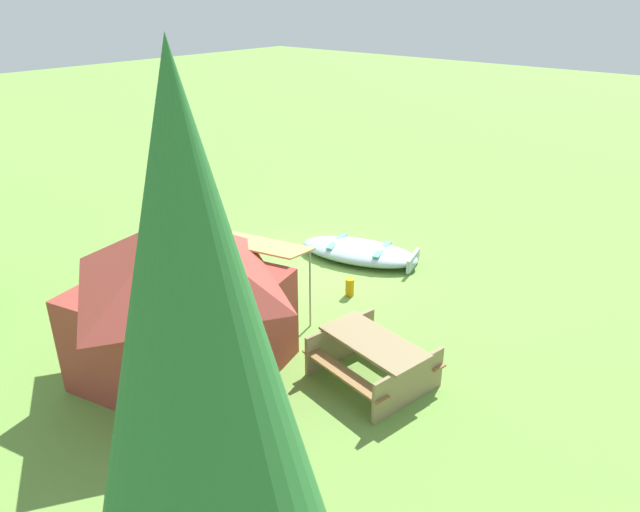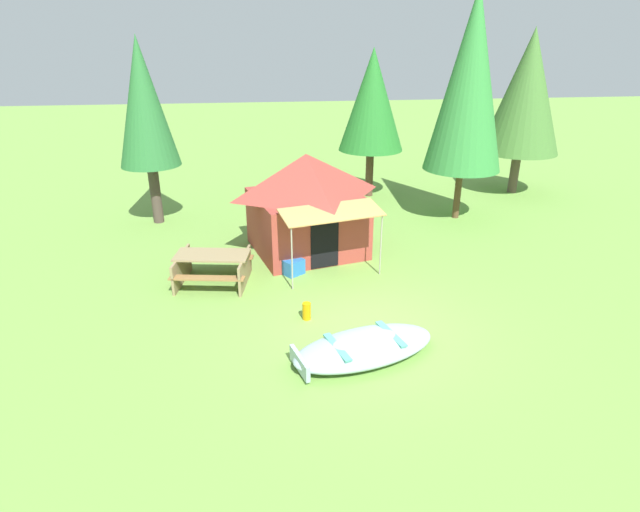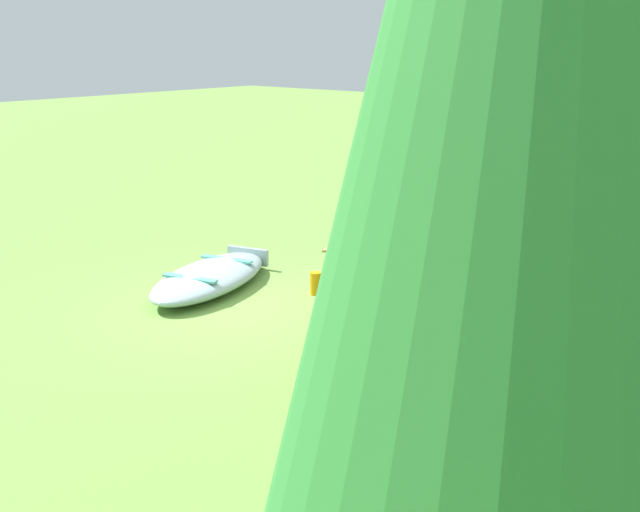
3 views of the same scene
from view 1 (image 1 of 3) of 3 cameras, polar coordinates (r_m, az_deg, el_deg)
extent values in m
plane|color=#6C9941|center=(13.36, -0.14, -1.39)|extent=(80.00, 80.00, 0.00)
ellipsoid|color=#94AEB4|center=(13.84, 3.81, 0.43)|extent=(3.10, 2.02, 0.40)
ellipsoid|color=#343D3F|center=(13.82, 3.81, 0.55)|extent=(2.83, 1.81, 0.14)
cube|color=#4FA896|center=(13.96, 1.64, 1.43)|extent=(0.40, 0.97, 0.04)
cube|color=#4FA896|center=(13.60, 6.07, 0.64)|extent=(0.40, 0.97, 0.04)
cube|color=#94AEB4|center=(13.47, 9.03, -0.44)|extent=(0.30, 0.81, 0.31)
cube|color=#993930|center=(9.84, -13.12, -6.92)|extent=(3.35, 3.26, 1.63)
pyramid|color=#993930|center=(9.21, -13.92, 0.39)|extent=(3.62, 3.52, 1.11)
cube|color=black|center=(10.81, -8.61, -4.27)|extent=(0.75, 0.21, 1.31)
cube|color=tan|center=(10.71, -7.56, 1.46)|extent=(2.66, 1.50, 0.20)
cylinder|color=gray|center=(12.01, -10.94, -0.89)|extent=(0.04, 0.04, 1.55)
cylinder|color=gray|center=(10.86, -0.97, -3.30)|extent=(0.04, 0.04, 1.55)
cube|color=#8C7953|center=(9.45, 5.24, -8.29)|extent=(1.88, 1.11, 0.04)
cube|color=olive|center=(10.01, 7.77, -8.52)|extent=(1.78, 0.56, 0.04)
cube|color=olive|center=(9.27, 2.33, -11.31)|extent=(1.78, 0.56, 0.04)
cube|color=#8C7953|center=(9.23, 8.62, -12.25)|extent=(0.32, 1.51, 0.72)
cube|color=#8C7953|center=(10.13, 2.03, -8.27)|extent=(0.32, 1.51, 0.72)
cube|color=#276BBA|center=(10.67, -4.40, -7.49)|extent=(0.61, 0.58, 0.40)
cylinder|color=orange|center=(12.22, 2.91, -3.04)|extent=(0.26, 0.26, 0.38)
cone|color=#2A6A32|center=(3.65, -11.64, -10.79)|extent=(1.84, 1.84, 3.80)
camera|label=2|loc=(19.05, 25.46, 21.75)|focal=28.86mm
camera|label=3|loc=(15.36, -45.28, 10.79)|focal=40.93mm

